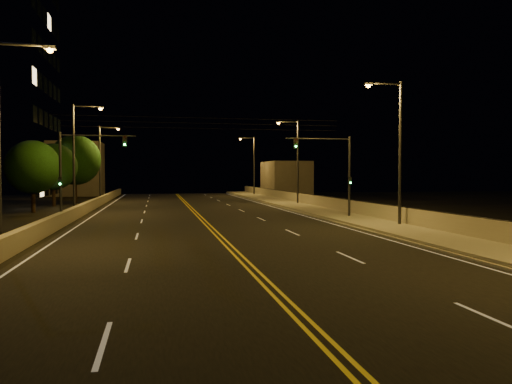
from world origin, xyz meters
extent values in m
plane|color=black|center=(0.00, 0.00, 0.00)|extent=(160.00, 160.00, 0.00)
cube|color=black|center=(0.00, 20.00, 0.01)|extent=(18.00, 120.00, 0.02)
cube|color=gray|center=(10.80, 20.00, 0.15)|extent=(3.60, 120.00, 0.30)
cube|color=gray|center=(8.93, 20.00, 0.07)|extent=(0.14, 120.00, 0.15)
cube|color=#A29987|center=(12.45, 20.00, 0.80)|extent=(0.30, 120.00, 1.00)
cube|color=#A29987|center=(-9.63, 20.00, 0.47)|extent=(0.45, 120.00, 0.94)
cube|color=slate|center=(16.50, 66.78, 2.71)|extent=(6.00, 10.00, 5.41)
cube|color=slate|center=(-16.00, 75.03, 4.28)|extent=(8.00, 8.00, 8.56)
cylinder|color=black|center=(12.45, 20.00, 1.33)|extent=(0.06, 120.00, 0.06)
cube|color=silver|center=(-8.60, 20.00, 0.02)|extent=(0.12, 116.00, 0.00)
cube|color=silver|center=(8.60, 20.00, 0.02)|extent=(0.12, 116.00, 0.00)
cube|color=gold|center=(-0.15, 20.00, 0.02)|extent=(0.12, 116.00, 0.00)
cube|color=gold|center=(0.15, 20.00, 0.02)|extent=(0.12, 116.00, 0.00)
cube|color=silver|center=(-4.50, 1.50, 0.02)|extent=(0.12, 3.00, 0.00)
cube|color=silver|center=(-4.50, 10.50, 0.02)|extent=(0.12, 3.00, 0.00)
cube|color=silver|center=(-4.50, 19.50, 0.02)|extent=(0.12, 3.00, 0.00)
cube|color=silver|center=(-4.50, 28.50, 0.02)|extent=(0.12, 3.00, 0.00)
cube|color=silver|center=(-4.50, 37.50, 0.02)|extent=(0.12, 3.00, 0.00)
cube|color=silver|center=(-4.50, 46.50, 0.02)|extent=(0.12, 3.00, 0.00)
cube|color=silver|center=(-4.50, 55.50, 0.02)|extent=(0.12, 3.00, 0.00)
cube|color=silver|center=(-4.50, 64.50, 0.02)|extent=(0.12, 3.00, 0.00)
cube|color=silver|center=(-4.50, 73.50, 0.02)|extent=(0.12, 3.00, 0.00)
cube|color=silver|center=(4.50, 1.50, 0.02)|extent=(0.12, 3.00, 0.00)
cube|color=silver|center=(4.50, 10.50, 0.02)|extent=(0.12, 3.00, 0.00)
cube|color=silver|center=(4.50, 19.50, 0.02)|extent=(0.12, 3.00, 0.00)
cube|color=silver|center=(4.50, 28.50, 0.02)|extent=(0.12, 3.00, 0.00)
cube|color=silver|center=(4.50, 37.50, 0.02)|extent=(0.12, 3.00, 0.00)
cube|color=silver|center=(4.50, 46.50, 0.02)|extent=(0.12, 3.00, 0.00)
cube|color=silver|center=(4.50, 55.50, 0.02)|extent=(0.12, 3.00, 0.00)
cube|color=silver|center=(4.50, 64.50, 0.02)|extent=(0.12, 3.00, 0.00)
cube|color=silver|center=(4.50, 73.50, 0.02)|extent=(0.12, 3.00, 0.00)
cylinder|color=#2D2D33|center=(11.80, 20.26, 4.66)|extent=(0.20, 0.20, 9.33)
cylinder|color=#2D2D33|center=(10.70, 20.26, 9.18)|extent=(2.20, 0.12, 0.12)
cube|color=#2D2D33|center=(9.60, 20.26, 9.11)|extent=(0.50, 0.25, 0.14)
sphere|color=#FF9E2D|center=(9.60, 20.26, 9.01)|extent=(0.28, 0.28, 0.28)
cylinder|color=#2D2D33|center=(11.80, 43.64, 4.66)|extent=(0.20, 0.20, 9.33)
cylinder|color=#2D2D33|center=(10.70, 43.64, 9.18)|extent=(2.20, 0.12, 0.12)
cube|color=#2D2D33|center=(9.60, 43.64, 9.11)|extent=(0.50, 0.25, 0.14)
sphere|color=#FF9E2D|center=(9.60, 43.64, 9.01)|extent=(0.28, 0.28, 0.28)
cylinder|color=#2D2D33|center=(11.80, 68.60, 4.66)|extent=(0.20, 0.20, 9.33)
cylinder|color=#2D2D33|center=(10.70, 68.60, 9.18)|extent=(2.20, 0.12, 0.12)
cube|color=#2D2D33|center=(9.60, 68.60, 9.11)|extent=(0.50, 0.25, 0.14)
sphere|color=#FF9E2D|center=(9.60, 68.60, 9.01)|extent=(0.28, 0.28, 0.28)
cylinder|color=#2D2D33|center=(-9.10, 14.64, 9.18)|extent=(2.20, 0.12, 0.12)
cube|color=#2D2D33|center=(-8.00, 14.64, 9.11)|extent=(0.50, 0.25, 0.14)
sphere|color=#FF9E2D|center=(-8.00, 14.64, 9.01)|extent=(0.28, 0.28, 0.28)
cylinder|color=#2D2D33|center=(-10.20, 34.99, 4.66)|extent=(0.20, 0.20, 9.33)
cylinder|color=#2D2D33|center=(-9.10, 34.99, 9.18)|extent=(2.20, 0.12, 0.12)
cube|color=#2D2D33|center=(-8.00, 34.99, 9.11)|extent=(0.50, 0.25, 0.14)
sphere|color=#FF9E2D|center=(-8.00, 34.99, 9.01)|extent=(0.28, 0.28, 0.28)
cylinder|color=#2D2D33|center=(-10.20, 54.66, 4.66)|extent=(0.20, 0.20, 9.33)
cylinder|color=#2D2D33|center=(-9.10, 54.66, 9.18)|extent=(2.20, 0.12, 0.12)
cube|color=#2D2D33|center=(-8.00, 54.66, 9.11)|extent=(0.50, 0.25, 0.14)
sphere|color=#FF9E2D|center=(-8.00, 54.66, 9.01)|extent=(0.28, 0.28, 0.28)
cylinder|color=#2D2D33|center=(11.00, 26.76, 3.17)|extent=(0.18, 0.18, 6.34)
cylinder|color=#2D2D33|center=(8.50, 26.76, 6.14)|extent=(5.00, 0.10, 0.10)
cube|color=black|center=(6.75, 26.76, 5.79)|extent=(0.28, 0.18, 0.80)
sphere|color=#19FF4C|center=(6.75, 26.65, 5.54)|extent=(0.14, 0.14, 0.14)
cube|color=black|center=(11.00, 26.61, 3.00)|extent=(0.22, 0.14, 0.55)
cylinder|color=#2D2D33|center=(-9.80, 26.76, 3.17)|extent=(0.18, 0.18, 6.34)
cylinder|color=#2D2D33|center=(-7.30, 26.76, 6.14)|extent=(5.00, 0.10, 0.10)
cube|color=black|center=(-5.55, 26.76, 5.79)|extent=(0.28, 0.18, 0.80)
sphere|color=#19FF4C|center=(-5.55, 26.65, 5.54)|extent=(0.14, 0.14, 0.14)
cube|color=black|center=(-9.80, 26.61, 3.00)|extent=(0.22, 0.14, 0.55)
cylinder|color=black|center=(0.00, 29.50, 7.00)|extent=(22.00, 0.03, 0.03)
cylinder|color=black|center=(0.00, 29.50, 7.40)|extent=(22.00, 0.03, 0.03)
cylinder|color=black|center=(0.00, 29.50, 7.80)|extent=(22.00, 0.03, 0.03)
cylinder|color=black|center=(-14.37, 39.11, 1.14)|extent=(0.36, 0.36, 2.29)
sphere|color=black|center=(-14.37, 39.11, 4.13)|extent=(4.82, 4.82, 4.82)
cylinder|color=black|center=(-14.31, 48.00, 1.19)|extent=(0.36, 0.36, 2.37)
sphere|color=black|center=(-14.31, 48.00, 4.28)|extent=(5.01, 5.01, 5.01)
cylinder|color=black|center=(-13.03, 54.44, 1.43)|extent=(0.36, 0.36, 2.87)
sphere|color=black|center=(-13.03, 54.44, 5.18)|extent=(6.06, 6.06, 6.06)
camera|label=1|loc=(-3.40, -9.04, 3.51)|focal=35.00mm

